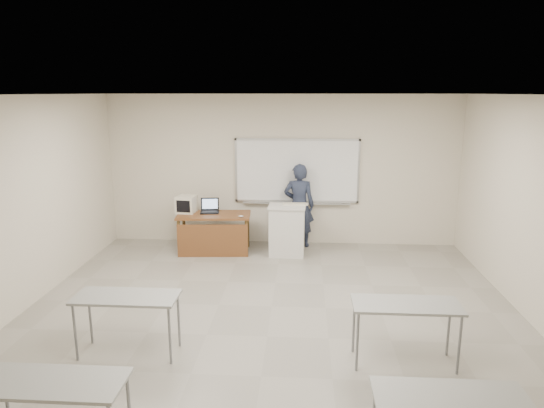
# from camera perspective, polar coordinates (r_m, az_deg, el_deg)

# --- Properties ---
(floor) EXTENTS (7.00, 8.00, 0.01)m
(floor) POSITION_cam_1_polar(r_m,az_deg,el_deg) (6.38, -0.57, -15.36)
(floor) COLOR gray
(floor) RESTS_ON ground
(whiteboard) EXTENTS (2.48, 0.10, 1.31)m
(whiteboard) POSITION_cam_1_polar(r_m,az_deg,el_deg) (9.69, 2.94, 3.81)
(whiteboard) COLOR white
(whiteboard) RESTS_ON floor
(student_desks) EXTENTS (4.40, 2.20, 0.73)m
(student_desks) POSITION_cam_1_polar(r_m,az_deg,el_deg) (4.88, -1.82, -15.91)
(student_desks) COLOR gray
(student_desks) RESTS_ON floor
(instructor_desk) EXTENTS (1.39, 0.69, 0.75)m
(instructor_desk) POSITION_cam_1_polar(r_m,az_deg,el_deg) (9.29, -6.94, -2.63)
(instructor_desk) COLOR brown
(instructor_desk) RESTS_ON floor
(podium) EXTENTS (0.69, 0.50, 0.96)m
(podium) POSITION_cam_1_polar(r_m,az_deg,el_deg) (9.16, 1.77, -3.10)
(podium) COLOR silver
(podium) RESTS_ON floor
(crt_monitor) EXTENTS (0.35, 0.40, 0.33)m
(crt_monitor) POSITION_cam_1_polar(r_m,az_deg,el_deg) (9.54, -9.99, -0.02)
(crt_monitor) COLOR beige
(crt_monitor) RESTS_ON instructor_desk
(laptop) EXTENTS (0.35, 0.33, 0.26)m
(laptop) POSITION_cam_1_polar(r_m,az_deg,el_deg) (9.50, -7.29, -0.60)
(laptop) COLOR black
(laptop) RESTS_ON instructor_desk
(mouse) EXTENTS (0.11, 0.08, 0.04)m
(mouse) POSITION_cam_1_polar(r_m,az_deg,el_deg) (9.06, -3.67, -1.45)
(mouse) COLOR #B6B7BF
(mouse) RESTS_ON instructor_desk
(keyboard) EXTENTS (0.48, 0.17, 0.03)m
(keyboard) POSITION_cam_1_polar(r_m,az_deg,el_deg) (9.11, 2.75, -0.00)
(keyboard) COLOR beige
(keyboard) RESTS_ON podium
(presenter) EXTENTS (0.64, 0.45, 1.67)m
(presenter) POSITION_cam_1_polar(r_m,az_deg,el_deg) (9.64, 3.19, -0.15)
(presenter) COLOR black
(presenter) RESTS_ON floor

